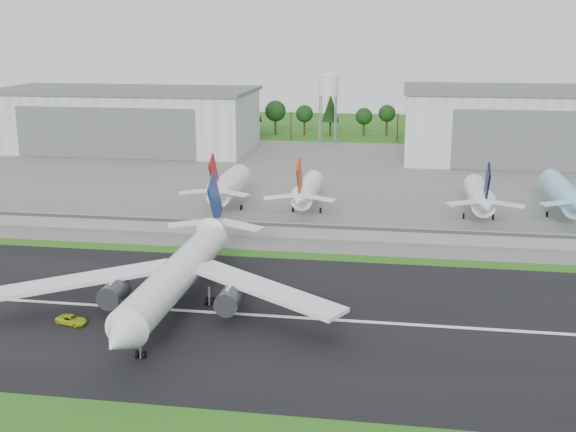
% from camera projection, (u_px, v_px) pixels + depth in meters
% --- Properties ---
extents(ground, '(600.00, 600.00, 0.00)m').
position_uv_depth(ground, '(231.00, 340.00, 107.45)').
color(ground, '#255F16').
rests_on(ground, ground).
extents(runway, '(320.00, 60.00, 0.10)m').
position_uv_depth(runway, '(245.00, 315.00, 116.99)').
color(runway, black).
rests_on(runway, ground).
extents(runway_centerline, '(220.00, 1.00, 0.02)m').
position_uv_depth(runway_centerline, '(245.00, 314.00, 116.98)').
color(runway_centerline, white).
rests_on(runway_centerline, runway).
extents(apron, '(320.00, 150.00, 0.10)m').
position_uv_depth(apron, '(322.00, 179.00, 222.12)').
color(apron, slate).
rests_on(apron, ground).
extents(blast_fence, '(240.00, 0.61, 3.50)m').
position_uv_depth(blast_fence, '(289.00, 230.00, 159.54)').
color(blast_fence, gray).
rests_on(blast_fence, ground).
extents(hangar_west, '(97.00, 44.00, 23.20)m').
position_uv_depth(hangar_west, '(126.00, 119.00, 274.30)').
color(hangar_west, silver).
rests_on(hangar_west, ground).
extents(hangar_east, '(102.00, 47.00, 25.20)m').
position_uv_depth(hangar_east, '(551.00, 125.00, 250.48)').
color(hangar_east, silver).
rests_on(hangar_east, ground).
extents(water_tower, '(8.40, 8.40, 29.40)m').
position_uv_depth(water_tower, '(328.00, 83.00, 278.83)').
color(water_tower, '#99999E').
rests_on(water_tower, ground).
extents(utility_poles, '(230.00, 3.00, 12.00)m').
position_uv_depth(utility_poles, '(343.00, 141.00, 298.59)').
color(utility_poles, black).
rests_on(utility_poles, ground).
extents(treeline, '(320.00, 16.00, 22.00)m').
position_uv_depth(treeline, '(346.00, 136.00, 312.93)').
color(treeline, black).
rests_on(treeline, ground).
extents(main_airliner, '(57.29, 59.05, 18.17)m').
position_uv_depth(main_airliner, '(176.00, 284.00, 117.07)').
color(main_airliner, white).
rests_on(main_airliner, runway).
extents(ground_vehicle, '(5.46, 3.45, 1.40)m').
position_uv_depth(ground_vehicle, '(72.00, 320.00, 113.03)').
color(ground_vehicle, '#B1C016').
rests_on(ground_vehicle, runway).
extents(parked_jet_red_a, '(7.36, 31.29, 16.92)m').
position_uv_depth(parked_jet_red_a, '(226.00, 187.00, 181.99)').
color(parked_jet_red_a, white).
rests_on(parked_jet_red_a, ground).
extents(parked_jet_red_b, '(7.36, 31.29, 16.44)m').
position_uv_depth(parked_jet_red_b, '(306.00, 191.00, 178.94)').
color(parked_jet_red_b, white).
rests_on(parked_jet_red_b, ground).
extents(parked_jet_navy, '(7.36, 31.29, 16.62)m').
position_uv_depth(parked_jet_navy, '(480.00, 196.00, 172.52)').
color(parked_jet_navy, white).
rests_on(parked_jet_navy, ground).
extents(parked_jet_skyblue, '(7.36, 37.29, 16.83)m').
position_uv_depth(parked_jet_skyblue, '(565.00, 194.00, 174.18)').
color(parked_jet_skyblue, '#8DD6F4').
rests_on(parked_jet_skyblue, ground).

